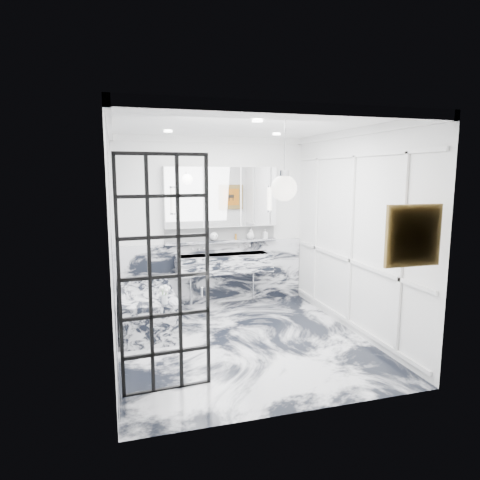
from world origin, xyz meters
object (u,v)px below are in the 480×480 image
object	(u,v)px
mirror_cabinet	(221,197)
bathtub	(147,308)
trough_sink	(224,263)
crittall_door	(165,277)

from	to	relation	value
mirror_cabinet	bathtub	bearing A→B (deg)	-147.94
trough_sink	mirror_cabinet	size ratio (longest dim) A/B	0.84
crittall_door	mirror_cabinet	bearing A→B (deg)	61.53
crittall_door	mirror_cabinet	xyz separation A→B (m)	(1.25, 2.74, 0.62)
crittall_door	trough_sink	xyz separation A→B (m)	(1.25, 2.57, -0.47)
crittall_door	mirror_cabinet	size ratio (longest dim) A/B	1.26
bathtub	mirror_cabinet	bearing A→B (deg)	32.06
crittall_door	bathtub	distance (m)	2.13
crittall_door	trough_sink	world-z (taller)	crittall_door
bathtub	trough_sink	bearing A→B (deg)	26.48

